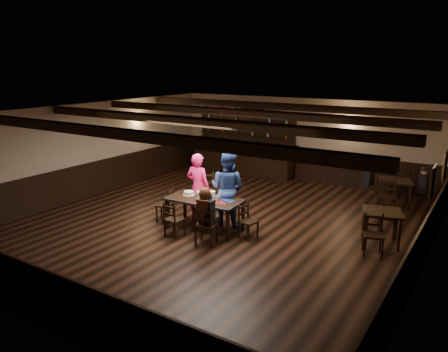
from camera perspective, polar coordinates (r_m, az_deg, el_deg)
The scene contains 25 objects.
ground at distance 10.60m, azimuth -0.50°, elevation -6.36°, with size 10.00×10.00×0.00m, color black.
room_shell at distance 10.14m, azimuth -0.36°, elevation 2.96°, with size 9.02×10.02×2.71m.
dining_table at distance 10.09m, azimuth -2.56°, elevation -3.36°, with size 1.79×0.97×0.75m.
chair_near_left at distance 9.76m, azimuth -6.81°, elevation -5.40°, with size 0.40×0.39×0.80m.
chair_near_right at distance 9.25m, azimuth -2.53°, elevation -6.15°, with size 0.49×0.47×0.88m.
chair_end_left at distance 10.76m, azimuth -7.37°, elevation -3.39°, with size 0.49×0.50×0.84m.
chair_end_right at distance 9.72m, azimuth 2.90°, elevation -5.49°, with size 0.41×0.42×0.77m.
chair_far_pushed at distance 11.66m, azimuth -2.22°, elevation -1.51°, with size 0.62×0.62×0.96m.
woman_pink at distance 10.65m, azimuth -3.40°, elevation -1.49°, with size 0.62×0.40×1.69m, color #FF2E61.
man_blue at distance 10.33m, azimuth 0.45°, elevation -1.62°, with size 0.88×0.69×1.82m, color navy.
seated_person at distance 9.19m, azimuth -2.45°, elevation -4.11°, with size 0.35×0.52×0.85m.
cake at distance 10.37m, azimuth -4.60°, elevation -2.25°, with size 0.29×0.29×0.09m.
plate_stack_a at distance 10.02m, azimuth -3.03°, elevation -2.53°, with size 0.19×0.19×0.18m, color white.
plate_stack_b at distance 9.95m, azimuth -1.65°, elevation -2.55°, with size 0.18×0.18×0.21m, color white.
tea_light at distance 10.10m, azimuth -1.91°, elevation -2.77°, with size 0.05×0.05×0.06m.
salt_shaker at distance 9.81m, azimuth -0.88°, elevation -3.20°, with size 0.03×0.03×0.08m, color silver.
pepper_shaker at distance 9.80m, azimuth -0.78°, elevation -3.17°, with size 0.04×0.04×0.09m, color #A5A8AD.
drink_glass at distance 9.97m, azimuth -0.93°, elevation -2.85°, with size 0.06×0.06×0.10m, color silver.
menu_red at distance 9.79m, azimuth -0.37°, elevation -3.46°, with size 0.26×0.18×0.00m, color maroon.
menu_blue at distance 9.92m, azimuth 0.35°, elevation -3.23°, with size 0.34×0.24×0.00m, color navy.
bar_counter at distance 15.34m, azimuth 2.52°, elevation 3.01°, with size 3.92×0.70×2.20m.
back_table_a at distance 9.86m, azimuth 19.95°, elevation -4.88°, with size 1.01×1.01×0.75m.
back_table_b at distance 12.57m, azimuth 21.41°, elevation -0.91°, with size 1.07×1.07×0.75m.
bg_patron_left at distance 12.80m, azimuth 18.40°, elevation 0.34°, with size 0.26×0.36×0.69m.
bg_patron_right at distance 12.62m, azimuth 24.59°, elevation -0.41°, with size 0.21×0.34×0.70m.
Camera 1 is at (5.40, -8.30, 3.77)m, focal length 35.00 mm.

